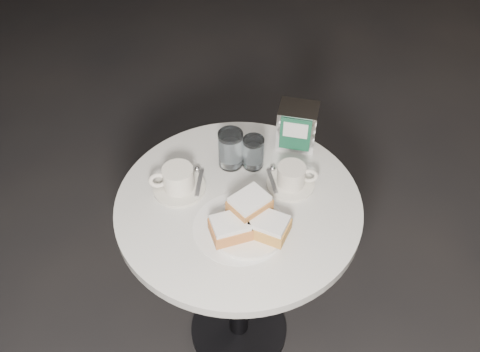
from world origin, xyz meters
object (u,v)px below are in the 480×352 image
(water_glass_right, at_px, (253,153))
(napkin_dispenser, at_px, (297,126))
(coffee_cup_left, at_px, (178,180))
(coffee_cup_right, at_px, (292,177))
(water_glass_left, at_px, (231,149))
(beignet_plate, at_px, (249,223))
(cafe_table, at_px, (239,244))

(water_glass_right, relative_size, napkin_dispenser, 0.74)
(coffee_cup_left, relative_size, water_glass_right, 1.96)
(coffee_cup_right, bearing_deg, water_glass_left, 156.19)
(water_glass_right, bearing_deg, napkin_dispenser, 49.19)
(beignet_plate, bearing_deg, water_glass_left, 114.09)
(cafe_table, height_order, coffee_cup_right, coffee_cup_right)
(water_glass_left, relative_size, water_glass_right, 1.18)
(beignet_plate, bearing_deg, coffee_cup_left, 155.07)
(coffee_cup_left, height_order, water_glass_left, water_glass_left)
(cafe_table, relative_size, water_glass_left, 6.21)
(water_glass_right, height_order, napkin_dispenser, napkin_dispenser)
(cafe_table, height_order, napkin_dispenser, napkin_dispenser)
(coffee_cup_right, bearing_deg, coffee_cup_left, -174.21)
(coffee_cup_right, distance_m, water_glass_right, 0.14)
(coffee_cup_left, xyz_separation_m, water_glass_right, (0.19, 0.14, 0.02))
(beignet_plate, height_order, water_glass_right, water_glass_right)
(coffee_cup_right, bearing_deg, cafe_table, -153.51)
(water_glass_right, bearing_deg, cafe_table, -93.43)
(cafe_table, distance_m, napkin_dispenser, 0.41)
(cafe_table, distance_m, water_glass_left, 0.30)
(water_glass_left, distance_m, water_glass_right, 0.07)
(water_glass_left, bearing_deg, coffee_cup_left, -132.18)
(coffee_cup_right, bearing_deg, beignet_plate, -122.89)
(cafe_table, bearing_deg, napkin_dispenser, 67.11)
(water_glass_right, bearing_deg, coffee_cup_left, -142.54)
(cafe_table, xyz_separation_m, water_glass_left, (-0.06, 0.15, 0.26))
(coffee_cup_right, relative_size, napkin_dispenser, 1.17)
(coffee_cup_left, relative_size, water_glass_left, 1.66)
(coffee_cup_left, distance_m, coffee_cup_right, 0.33)
(cafe_table, height_order, coffee_cup_left, coffee_cup_left)
(beignet_plate, height_order, coffee_cup_right, beignet_plate)
(coffee_cup_left, height_order, napkin_dispenser, napkin_dispenser)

